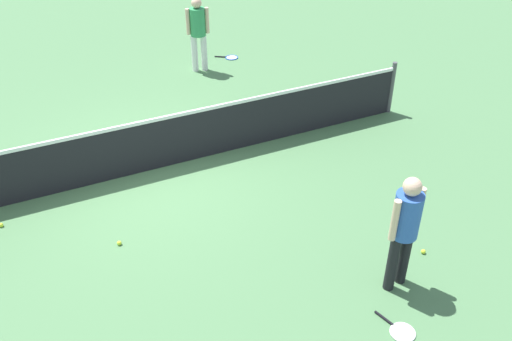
{
  "coord_description": "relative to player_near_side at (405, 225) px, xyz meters",
  "views": [
    {
      "loc": [
        -1.76,
        -7.99,
        5.38
      ],
      "look_at": [
        1.07,
        -2.0,
        0.9
      ],
      "focal_mm": 39.18,
      "sensor_mm": 36.0,
      "label": 1
    }
  ],
  "objects": [
    {
      "name": "tennis_ball_midcourt",
      "position": [
        -4.6,
        3.47,
        -0.98
      ],
      "size": [
        0.07,
        0.07,
        0.07
      ],
      "primitive_type": "sphere",
      "color": "#C6E033",
      "rests_on": "ground_plane"
    },
    {
      "name": "tennis_ball_by_net",
      "position": [
        -3.1,
        2.32,
        -0.98
      ],
      "size": [
        0.07,
        0.07,
        0.07
      ],
      "primitive_type": "sphere",
      "color": "#C6E033",
      "rests_on": "ground_plane"
    },
    {
      "name": "player_far_side",
      "position": [
        0.11,
        7.57,
        0.0
      ],
      "size": [
        0.53,
        0.41,
        1.7
      ],
      "color": "white",
      "rests_on": "ground_plane"
    },
    {
      "name": "player_near_side",
      "position": [
        0.0,
        0.0,
        0.0
      ],
      "size": [
        0.53,
        0.39,
        1.7
      ],
      "color": "black",
      "rests_on": "ground_plane"
    },
    {
      "name": "tennis_racket_near_player",
      "position": [
        -0.41,
        -0.68,
        -1.0
      ],
      "size": [
        0.39,
        0.61,
        0.03
      ],
      "color": "white",
      "rests_on": "ground_plane"
    },
    {
      "name": "tennis_ball_near_player",
      "position": [
        0.74,
        0.31,
        -0.98
      ],
      "size": [
        0.07,
        0.07,
        0.07
      ],
      "primitive_type": "sphere",
      "color": "#C6E033",
      "rests_on": "ground_plane"
    },
    {
      "name": "ground_plane",
      "position": [
        -2.15,
        4.0,
        -1.01
      ],
      "size": [
        40.0,
        40.0,
        0.0
      ],
      "primitive_type": "plane",
      "color": "#4C7A4C"
    },
    {
      "name": "court_net",
      "position": [
        -2.15,
        4.0,
        -0.51
      ],
      "size": [
        10.09,
        0.09,
        1.07
      ],
      "color": "#4C4C51",
      "rests_on": "ground_plane"
    },
    {
      "name": "tennis_racket_far_player",
      "position": [
        1.04,
        7.94,
        -1.0
      ],
      "size": [
        0.58,
        0.46,
        0.03
      ],
      "color": "blue",
      "rests_on": "ground_plane"
    }
  ]
}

